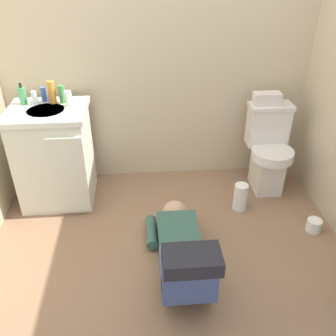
# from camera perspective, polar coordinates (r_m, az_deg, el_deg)

# --- Properties ---
(ground_plane) EXTENTS (3.07, 2.96, 0.04)m
(ground_plane) POSITION_cam_1_polar(r_m,az_deg,el_deg) (2.76, -0.06, -11.82)
(ground_plane) COLOR #88664B
(wall_back) EXTENTS (2.73, 0.08, 2.40)m
(wall_back) POSITION_cam_1_polar(r_m,az_deg,el_deg) (3.10, -1.70, 18.91)
(wall_back) COLOR #C5B392
(wall_back) RESTS_ON ground_plane
(toilet) EXTENTS (0.36, 0.46, 0.75)m
(toilet) POSITION_cam_1_polar(r_m,az_deg,el_deg) (3.26, 15.39, 2.75)
(toilet) COLOR silver
(toilet) RESTS_ON ground_plane
(vanity_cabinet) EXTENTS (0.60, 0.53, 0.82)m
(vanity_cabinet) POSITION_cam_1_polar(r_m,az_deg,el_deg) (3.09, -17.26, 1.86)
(vanity_cabinet) COLOR silver
(vanity_cabinet) RESTS_ON ground_plane
(faucet) EXTENTS (0.02, 0.02, 0.10)m
(faucet) POSITION_cam_1_polar(r_m,az_deg,el_deg) (3.04, -18.18, 10.64)
(faucet) COLOR silver
(faucet) RESTS_ON vanity_cabinet
(person_plumber) EXTENTS (0.39, 1.06, 0.52)m
(person_plumber) POSITION_cam_1_polar(r_m,az_deg,el_deg) (2.43, 2.17, -12.99)
(person_plumber) COLOR #33594C
(person_plumber) RESTS_ON ground_plane
(tissue_box) EXTENTS (0.22, 0.11, 0.10)m
(tissue_box) POSITION_cam_1_polar(r_m,az_deg,el_deg) (3.15, 15.21, 10.43)
(tissue_box) COLOR silver
(tissue_box) RESTS_ON toilet
(soap_dispenser) EXTENTS (0.06, 0.06, 0.17)m
(soap_dispenser) POSITION_cam_1_polar(r_m,az_deg,el_deg) (3.07, -21.80, 10.48)
(soap_dispenser) COLOR #429A5C
(soap_dispenser) RESTS_ON vanity_cabinet
(bottle_clear) EXTENTS (0.04, 0.04, 0.11)m
(bottle_clear) POSITION_cam_1_polar(r_m,az_deg,el_deg) (3.03, -20.14, 10.25)
(bottle_clear) COLOR silver
(bottle_clear) RESTS_ON vanity_cabinet
(bottle_blue) EXTENTS (0.04, 0.04, 0.12)m
(bottle_blue) POSITION_cam_1_polar(r_m,az_deg,el_deg) (3.06, -18.86, 10.83)
(bottle_blue) COLOR #4367B7
(bottle_blue) RESTS_ON vanity_cabinet
(bottle_amber) EXTENTS (0.05, 0.05, 0.17)m
(bottle_amber) POSITION_cam_1_polar(r_m,az_deg,el_deg) (3.00, -17.70, 11.21)
(bottle_amber) COLOR orange
(bottle_amber) RESTS_ON vanity_cabinet
(bottle_green) EXTENTS (0.05, 0.05, 0.14)m
(bottle_green) POSITION_cam_1_polar(r_m,az_deg,el_deg) (2.99, -16.25, 11.02)
(bottle_green) COLOR #47994D
(bottle_green) RESTS_ON vanity_cabinet
(bottle_white) EXTENTS (0.05, 0.05, 0.12)m
(bottle_white) POSITION_cam_1_polar(r_m,az_deg,el_deg) (2.92, -15.30, 10.44)
(bottle_white) COLOR white
(bottle_white) RESTS_ON vanity_cabinet
(paper_towel_roll) EXTENTS (0.11, 0.11, 0.23)m
(paper_towel_roll) POSITION_cam_1_polar(r_m,az_deg,el_deg) (3.05, 11.24, -4.46)
(paper_towel_roll) COLOR white
(paper_towel_roll) RESTS_ON ground_plane
(toilet_paper_roll) EXTENTS (0.11, 0.11, 0.10)m
(toilet_paper_roll) POSITION_cam_1_polar(r_m,az_deg,el_deg) (3.03, 21.83, -8.32)
(toilet_paper_roll) COLOR white
(toilet_paper_roll) RESTS_ON ground_plane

